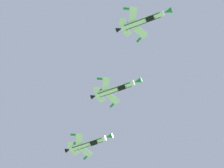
{
  "coord_description": "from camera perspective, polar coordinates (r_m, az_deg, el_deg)",
  "views": [
    {
      "loc": [
        0.36,
        -3.6,
        1.51
      ],
      "look_at": [
        32.25,
        69.44,
        130.89
      ],
      "focal_mm": 84.2,
      "sensor_mm": 36.0,
      "label": 1
    }
  ],
  "objects": [
    {
      "name": "fighter_jet_lead",
      "position": [
        141.59,
        3.44,
        6.92
      ],
      "size": [
        12.56,
        12.66,
        4.38
      ],
      "rotation": [
        0.0,
        -0.13,
        3.91
      ],
      "color": "silver"
    },
    {
      "name": "fighter_jet_left_wing",
      "position": [
        153.09,
        0.41,
        -0.51
      ],
      "size": [
        12.57,
        12.68,
        4.38
      ],
      "rotation": [
        0.0,
        -0.1,
        3.91
      ],
      "color": "silver"
    },
    {
      "name": "fighter_jet_right_wing",
      "position": [
        163.93,
        -2.57,
        -6.44
      ],
      "size": [
        12.58,
        12.69,
        4.37
      ],
      "rotation": [
        0.0,
        -0.05,
        3.91
      ],
      "color": "silver"
    }
  ]
}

